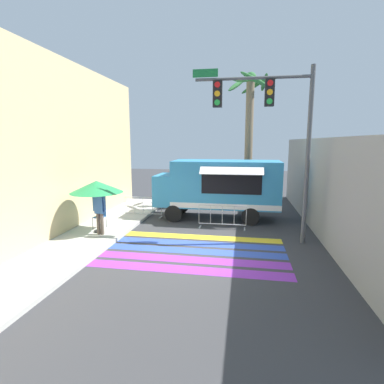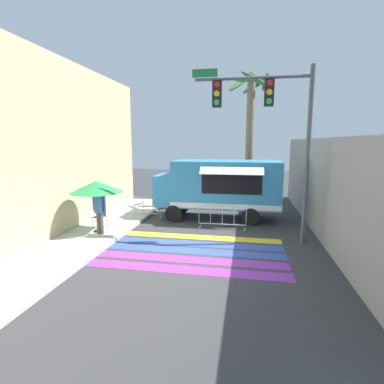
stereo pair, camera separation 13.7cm
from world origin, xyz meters
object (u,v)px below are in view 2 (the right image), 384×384
Objects in this scene: food_truck at (217,185)px; traffic_signal_pole at (270,118)px; palm_tree at (250,124)px; folding_chair at (100,214)px; barricade_side at (144,207)px; barricade_front at (222,217)px; vendor_person at (99,208)px; patio_umbrella at (97,187)px.

food_truck is 4.67m from traffic_signal_pole.
palm_tree is at bearing 96.63° from traffic_signal_pole.
folding_chair is 0.49× the size of barricade_side.
palm_tree is (1.06, 4.35, 4.12)m from barricade_front.
barricade_front is (-1.73, 1.39, -3.97)m from traffic_signal_pole.
palm_tree is (5.57, 6.45, 3.46)m from vendor_person.
patio_umbrella is 5.27m from barricade_front.
barricade_front is at bearing 141.22° from traffic_signal_pole.
barricade_front is 0.28× the size of palm_tree.
patio_umbrella is (-6.47, -0.40, -2.53)m from traffic_signal_pole.
barricade_front is at bearing -75.89° from food_truck.
traffic_signal_pole is at bearing -83.37° from palm_tree.
food_truck is 3.10× the size of barricade_side.
food_truck reaches higher than barricade_side.
folding_chair is 9.08m from palm_tree.
vendor_person reaches higher than folding_chair.
palm_tree reaches higher than food_truck.
vendor_person is at bearing -155.01° from barricade_front.
food_truck is at bearing 104.11° from barricade_front.
traffic_signal_pole is at bearing 3.53° from patio_umbrella.
traffic_signal_pole is 7.67m from folding_chair.
traffic_signal_pole is 4.55m from barricade_front.
vendor_person is 3.50m from barricade_side.
patio_umbrella is 1.08× the size of barricade_side.
barricade_front is (0.41, -1.65, -1.13)m from food_truck.
barricade_side is (0.78, 3.08, -1.44)m from patio_umbrella.
patio_umbrella is at bearing -176.47° from traffic_signal_pole.
food_truck is 3.75m from barricade_side.
barricade_side is 0.26× the size of palm_tree.
barricade_front is at bearing 9.32° from vendor_person.
folding_chair reaches higher than barricade_front.
traffic_signal_pole reaches higher than patio_umbrella.
patio_umbrella is 3.49m from barricade_side.
traffic_signal_pole reaches higher than barricade_front.
food_truck is at bearing -118.64° from palm_tree.
barricade_front is 6.08m from palm_tree.
barricade_side is at bearing 84.03° from folding_chair.
traffic_signal_pole is 5.77m from palm_tree.
vendor_person is (-4.10, -3.75, -0.47)m from food_truck.
patio_umbrella reaches higher than vendor_person.
traffic_signal_pole is at bearing -38.78° from barricade_front.
traffic_signal_pole is (2.14, -3.03, 2.84)m from food_truck.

